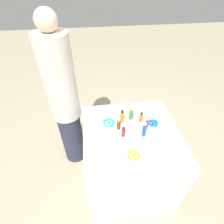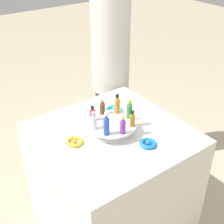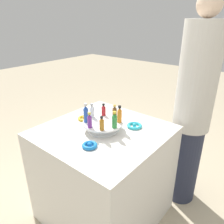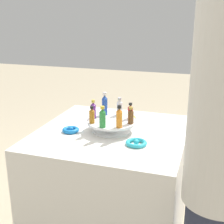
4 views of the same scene
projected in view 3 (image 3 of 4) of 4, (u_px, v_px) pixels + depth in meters
ground_plane at (104, 210)px, 1.83m from camera, size 12.00×12.00×0.00m
party_table at (104, 174)px, 1.67m from camera, size 0.82×0.82×0.76m
display_stand at (103, 125)px, 1.51m from camera, size 0.28×0.28×0.06m
bottle_orange at (119, 115)px, 1.47m from camera, size 0.03×0.03×0.12m
bottle_brown at (115, 112)px, 1.55m from camera, size 0.03×0.03×0.09m
bottle_red at (104, 110)px, 1.58m from camera, size 0.03×0.03×0.09m
bottle_clear at (92, 111)px, 1.55m from camera, size 0.03×0.03×0.10m
bottle_blue at (86, 114)px, 1.47m from camera, size 0.03×0.03×0.14m
bottle_purple at (90, 121)px, 1.40m from camera, size 0.03×0.03×0.11m
bottle_amber at (102, 124)px, 1.38m from camera, size 0.03×0.03×0.10m
bottle_green at (115, 120)px, 1.40m from camera, size 0.03×0.03×0.11m
ribbon_bow_teal at (134, 126)px, 1.56m from camera, size 0.11×0.11×0.03m
ribbon_bow_gold at (84, 118)px, 1.67m from camera, size 0.10×0.10×0.03m
ribbon_bow_blue at (90, 145)px, 1.32m from camera, size 0.09×0.09×0.03m
person_figure at (193, 111)px, 1.66m from camera, size 0.28×0.28×1.64m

